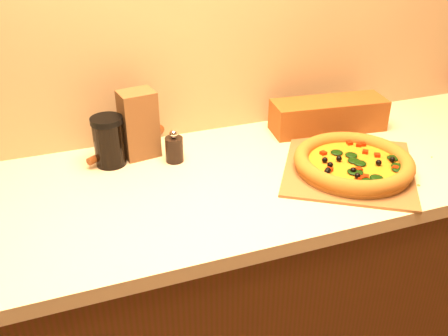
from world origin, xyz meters
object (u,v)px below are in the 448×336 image
at_px(pizza_peel, 348,165).
at_px(rolling_pin, 136,138).
at_px(pizza, 353,163).
at_px(dark_jar, 109,141).
at_px(pepper_grinder, 174,148).

distance_m(pizza_peel, rolling_pin, 0.67).
distance_m(pizza, dark_jar, 0.72).
bearing_deg(dark_jar, pizza, -24.03).
relative_size(pepper_grinder, rolling_pin, 0.30).
xyz_separation_m(pizza_peel, pepper_grinder, (-0.48, 0.21, 0.04)).
bearing_deg(pepper_grinder, dark_jar, 165.72).
distance_m(pizza, pepper_grinder, 0.53).
bearing_deg(pizza, pizza_peel, 75.34).
bearing_deg(pepper_grinder, rolling_pin, 121.73).
distance_m(pepper_grinder, dark_jar, 0.19).
height_order(pizza, rolling_pin, pizza).
relative_size(pizza, rolling_pin, 1.02).
distance_m(pizza_peel, pepper_grinder, 0.52).
bearing_deg(dark_jar, rolling_pin, 44.68).
bearing_deg(rolling_pin, pizza, -34.75).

